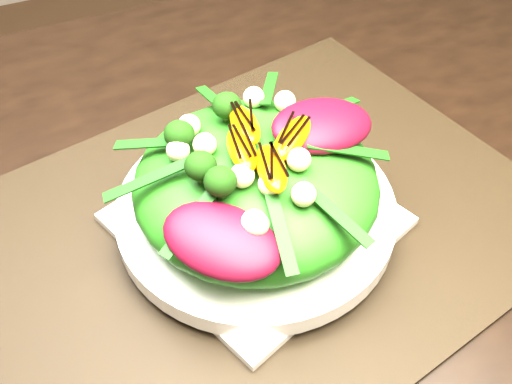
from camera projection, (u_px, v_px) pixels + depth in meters
name	position (u px, v px, depth m)	size (l,w,h in m)	color
dining_table	(52.00, 298.00, 0.56)	(1.60, 0.90, 0.75)	black
placemat	(256.00, 223.00, 0.60)	(0.56, 0.42, 0.00)	black
plate_base	(256.00, 219.00, 0.59)	(0.23, 0.23, 0.01)	white
salad_bowl	(256.00, 210.00, 0.58)	(0.27, 0.27, 0.02)	white
lettuce_mound	(256.00, 183.00, 0.55)	(0.23, 0.23, 0.08)	#266D14
radicchio_leaf	(322.00, 125.00, 0.55)	(0.10, 0.06, 0.02)	#4A0716
orange_segment	(237.00, 126.00, 0.54)	(0.06, 0.02, 0.02)	orange
broccoli_floret	(171.00, 137.00, 0.53)	(0.04, 0.04, 0.04)	black
macadamia_nut	(306.00, 169.00, 0.50)	(0.02, 0.02, 0.02)	beige
balsamic_drizzle	(237.00, 119.00, 0.53)	(0.05, 0.00, 0.00)	black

